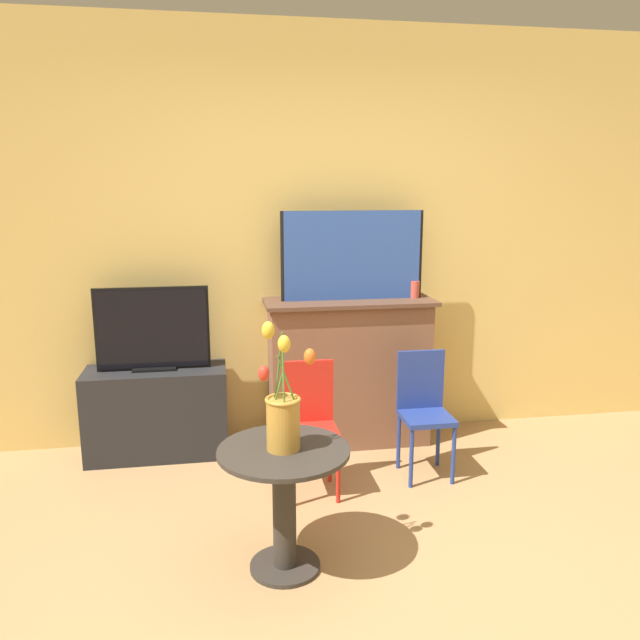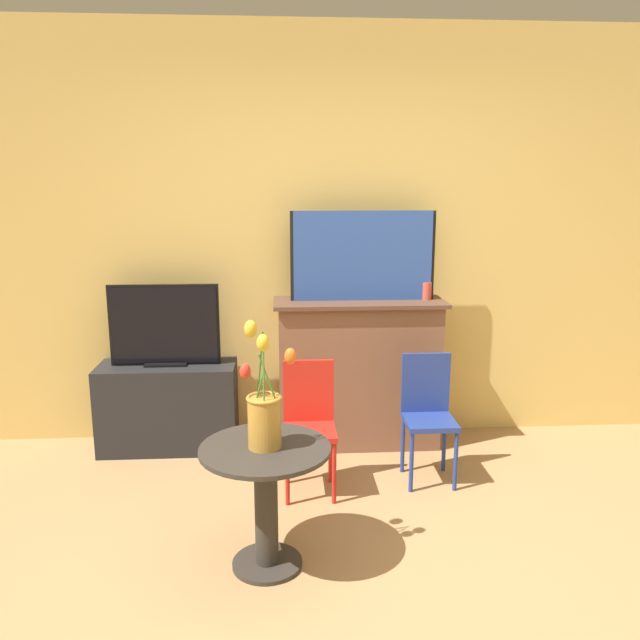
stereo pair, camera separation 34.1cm
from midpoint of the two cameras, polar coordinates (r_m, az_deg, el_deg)
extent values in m
cube|color=#E0BC66|center=(4.16, -2.07, 7.47)|extent=(8.00, 0.06, 2.70)
cube|color=brown|center=(4.13, 0.26, -4.77)|extent=(1.04, 0.37, 0.97)
cube|color=brown|center=(4.01, 0.29, 1.66)|extent=(1.10, 0.41, 0.02)
cube|color=black|center=(3.99, 0.54, 5.91)|extent=(0.92, 0.02, 0.57)
cube|color=#2D51A8|center=(3.98, 0.57, 5.89)|extent=(0.88, 0.02, 0.57)
cylinder|color=#CC4C3D|center=(4.11, 6.32, 2.80)|extent=(0.06, 0.06, 0.11)
cube|color=#232326|center=(4.17, -16.96, -8.11)|extent=(0.88, 0.36, 0.57)
cube|color=black|center=(4.08, -17.22, -4.27)|extent=(0.27, 0.12, 0.01)
cube|color=black|center=(4.03, -17.42, -0.78)|extent=(0.69, 0.02, 0.52)
cube|color=black|center=(4.02, -17.44, -0.81)|extent=(0.66, 0.02, 0.49)
cylinder|color=red|center=(3.43, -5.49, -14.07)|extent=(0.02, 0.02, 0.35)
cylinder|color=red|center=(3.46, -1.21, -13.83)|extent=(0.02, 0.02, 0.35)
cylinder|color=red|center=(3.66, -5.78, -12.34)|extent=(0.02, 0.02, 0.35)
cylinder|color=red|center=(3.68, -1.79, -12.13)|extent=(0.02, 0.02, 0.35)
cube|color=red|center=(3.48, -3.61, -10.23)|extent=(0.29, 0.29, 0.03)
cube|color=red|center=(3.53, -3.87, -6.54)|extent=(0.29, 0.02, 0.36)
cylinder|color=navy|center=(3.63, 5.65, -12.55)|extent=(0.02, 0.02, 0.35)
cylinder|color=navy|center=(3.70, 9.50, -12.17)|extent=(0.02, 0.02, 0.35)
cylinder|color=navy|center=(3.85, 4.66, -11.02)|extent=(0.02, 0.02, 0.35)
cylinder|color=navy|center=(3.92, 8.29, -10.71)|extent=(0.02, 0.02, 0.35)
cube|color=navy|center=(3.70, 7.10, -8.90)|extent=(0.29, 0.29, 0.03)
cube|color=navy|center=(3.76, 6.61, -5.45)|extent=(0.29, 0.02, 0.36)
cylinder|color=#332D28|center=(3.04, -6.66, -21.50)|extent=(0.32, 0.32, 0.02)
cylinder|color=#332D28|center=(2.90, -6.80, -17.08)|extent=(0.10, 0.10, 0.56)
cylinder|color=#332D28|center=(2.77, -6.95, -11.87)|extent=(0.58, 0.58, 0.02)
cylinder|color=#B78433|center=(2.72, -7.02, -9.52)|extent=(0.15, 0.15, 0.22)
torus|color=#B78433|center=(2.68, -7.08, -7.29)|extent=(0.16, 0.16, 0.02)
cylinder|color=#477A2D|center=(2.68, -7.63, -6.83)|extent=(0.06, 0.02, 0.20)
ellipsoid|color=red|center=(2.66, -8.85, -4.89)|extent=(0.05, 0.05, 0.07)
cylinder|color=#477A2D|center=(2.66, -6.56, -6.04)|extent=(0.10, 0.02, 0.27)
ellipsoid|color=orange|center=(2.62, -4.66, -3.42)|extent=(0.05, 0.05, 0.07)
cylinder|color=#477A2D|center=(2.63, -7.09, -5.61)|extent=(0.01, 0.04, 0.34)
ellipsoid|color=gold|center=(2.55, -7.13, -2.23)|extent=(0.05, 0.05, 0.07)
cylinder|color=#477A2D|center=(2.67, -7.54, -4.97)|extent=(0.04, 0.04, 0.37)
ellipsoid|color=gold|center=(2.65, -8.44, -0.97)|extent=(0.05, 0.05, 0.08)
camera|label=1|loc=(0.17, -92.86, -0.62)|focal=35.00mm
camera|label=2|loc=(0.17, 87.14, 0.62)|focal=35.00mm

